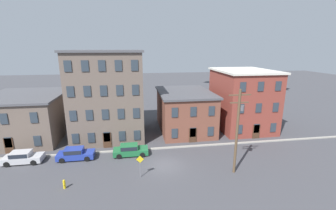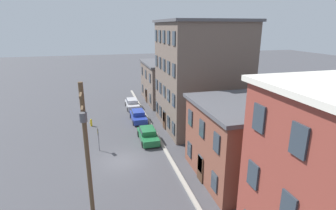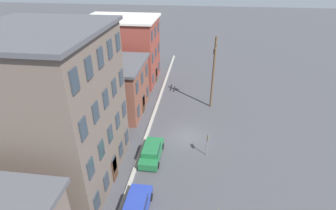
# 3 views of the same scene
# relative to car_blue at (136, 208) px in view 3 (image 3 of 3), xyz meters

# --- Properties ---
(ground_plane) EXTENTS (200.00, 200.00, 0.00)m
(ground_plane) POSITION_rel_car_blue_xyz_m (10.77, -3.20, -0.75)
(ground_plane) COLOR #424247
(kerb_strip) EXTENTS (56.00, 0.36, 0.16)m
(kerb_strip) POSITION_rel_car_blue_xyz_m (10.77, 1.30, -0.67)
(kerb_strip) COLOR #9E998E
(kerb_strip) RESTS_ON ground_plane
(apartment_midblock) EXTENTS (10.77, 9.73, 13.16)m
(apartment_midblock) POSITION_rel_car_blue_xyz_m (3.58, 7.40, 5.85)
(apartment_midblock) COLOR #66564C
(apartment_midblock) RESTS_ON ground_plane
(apartment_far) EXTENTS (8.56, 11.74, 6.53)m
(apartment_far) POSITION_rel_car_blue_xyz_m (15.72, 8.41, 2.53)
(apartment_far) COLOR brown
(apartment_far) RESTS_ON ground_plane
(apartment_annex) EXTENTS (8.76, 10.95, 9.95)m
(apartment_annex) POSITION_rel_car_blue_xyz_m (25.64, 8.02, 4.24)
(apartment_annex) COLOR brown
(apartment_annex) RESTS_ON ground_plane
(car_blue) EXTENTS (4.40, 1.92, 1.43)m
(car_blue) POSITION_rel_car_blue_xyz_m (0.00, 0.00, 0.00)
(car_blue) COLOR #233899
(car_blue) RESTS_ON ground_plane
(car_green) EXTENTS (4.40, 1.92, 1.43)m
(car_green) POSITION_rel_car_blue_xyz_m (6.73, 0.04, 0.00)
(car_green) COLOR #1E6638
(car_green) RESTS_ON ground_plane
(caution_sign) EXTENTS (0.89, 0.08, 2.56)m
(caution_sign) POSITION_rel_car_blue_xyz_m (7.86, -5.32, 0.95)
(caution_sign) COLOR slate
(caution_sign) RESTS_ON ground_plane
(utility_pole) EXTENTS (2.40, 0.44, 9.40)m
(utility_pole) POSITION_rel_car_blue_xyz_m (18.23, -5.87, 4.53)
(utility_pole) COLOR brown
(utility_pole) RESTS_ON ground_plane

